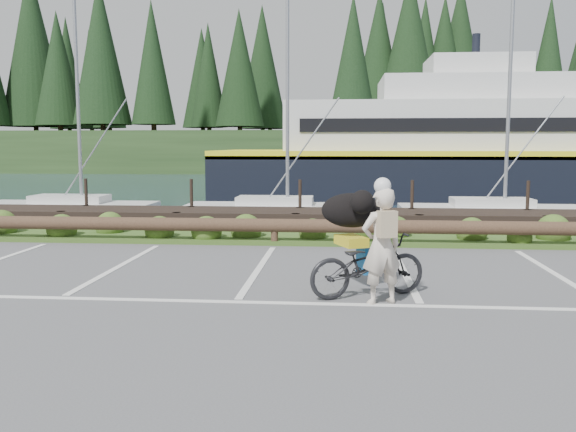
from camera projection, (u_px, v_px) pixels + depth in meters
The scene contains 7 objects.
ground at pixel (241, 295), 9.09m from camera, with size 72.00×72.00×0.00m, color #4E4E50.
harbor_backdrop at pixel (334, 161), 86.70m from camera, with size 170.00×160.00×30.00m.
vegetation_strip at pixel (278, 238), 14.33m from camera, with size 34.00×1.60×0.10m, color #3D5B21.
log_rail at pixel (275, 245), 13.64m from camera, with size 32.00×0.30×0.60m, color #443021, non-canonical shape.
bicycle at pixel (368, 265), 8.97m from camera, with size 0.64×1.82×0.96m, color black.
cyclist at pixel (381, 246), 8.53m from camera, with size 0.60×0.39×1.65m, color beige.
dog at pixel (352, 210), 9.43m from camera, with size 0.93×0.46×0.54m, color black.
Camera 1 is at (1.47, -8.80, 2.23)m, focal length 38.00 mm.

